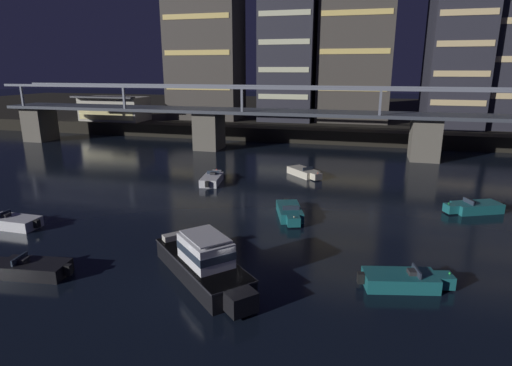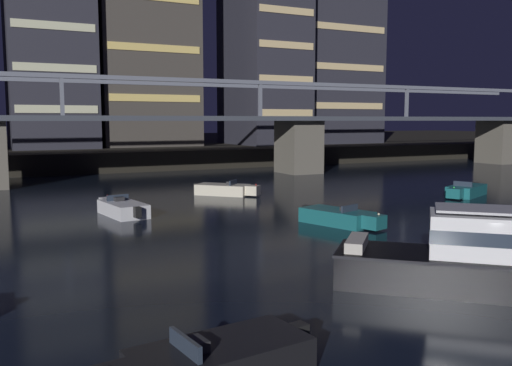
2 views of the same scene
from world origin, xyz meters
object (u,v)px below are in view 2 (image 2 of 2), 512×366
Objects in this scene: tower_east_tall at (263,65)px; speedboat_mid_center at (225,190)px; tower_east_low at (323,51)px; cabin_cruiser_near_left at (471,260)px; river_bridge at (161,134)px; speedboat_far_center at (212,363)px; speedboat_far_left at (465,191)px; tower_west_tall at (49,52)px; speedboat_far_right at (340,217)px; tower_central at (145,27)px; speedboat_near_center at (122,208)px.

tower_east_tall is 40.41m from speedboat_mid_center.
cabin_cruiser_near_left is at bearing -118.86° from tower_east_low.
speedboat_far_center is (-10.82, -40.15, -3.89)m from river_bridge.
speedboat_mid_center is 0.84× the size of speedboat_far_center.
speedboat_mid_center is 17.86m from speedboat_far_left.
tower_west_tall is 4.65× the size of speedboat_far_right.
tower_central is 51.65m from speedboat_far_right.
tower_central is 1.13× the size of tower_east_low.
speedboat_mid_center is (-30.46, -33.65, -15.53)m from tower_east_low.
river_bridge reaches higher than speedboat_far_left.
speedboat_near_center is 1.02× the size of speedboat_far_right.
tower_central is 66.48m from speedboat_far_center.
speedboat_near_center and speedboat_far_left have the same top height.
cabin_cruiser_near_left is (-32.44, -58.87, -14.89)m from tower_east_low.
speedboat_near_center is at bearing -135.28° from tower_east_low.
tower_east_low is at bearing 61.14° from cabin_cruiser_near_left.
speedboat_far_center is at bearing -93.26° from tower_west_tall.
speedboat_far_center is (-10.01, -2.17, -0.64)m from cabin_cruiser_near_left.
tower_east_tall is at bearing -5.90° from tower_west_tall.
tower_west_tall is at bearing 96.03° from cabin_cruiser_near_left.
tower_east_low is (26.90, -1.22, -1.83)m from tower_central.
tower_east_low reaches higher than river_bridge.
tower_east_tall reaches higher than river_bridge.
tower_central is 39.12m from speedboat_mid_center.
speedboat_far_center is 1.02× the size of speedboat_far_right.
speedboat_near_center is (-28.88, -38.15, -12.88)m from tower_east_tall.
speedboat_far_left is at bearing -7.10° from speedboat_near_center.
tower_east_tall reaches higher than cabin_cruiser_near_left.
speedboat_far_left is at bearing 34.30° from speedboat_far_center.
river_bridge is at bearing 88.78° from cabin_cruiser_near_left.
speedboat_far_right is (0.86, -13.69, 0.00)m from speedboat_mid_center.
tower_east_low is at bearing -2.59° from tower_central.
speedboat_far_left is (17.69, 16.72, -0.64)m from cabin_cruiser_near_left.
cabin_cruiser_near_left reaches higher than speedboat_far_right.
tower_central reaches higher than tower_west_tall.
tower_west_tall is 28.44m from tower_east_tall.
tower_central is at bearing 72.69° from speedboat_near_center.
tower_central reaches higher than tower_east_tall.
cabin_cruiser_near_left is (-21.85, -57.96, -12.25)m from tower_east_tall.
river_bridge reaches higher than speedboat_mid_center.
tower_east_tall is 4.30× the size of speedboat_near_center.
river_bridge is 3.07× the size of tower_central.
tower_east_low is 57.66m from speedboat_near_center.
speedboat_far_right is at bearing -40.00° from speedboat_near_center.
tower_west_tall is 62.57m from cabin_cruiser_near_left.
tower_west_tall is at bearing 89.17° from speedboat_near_center.
speedboat_far_center is at bearing -104.03° from tower_central.
tower_west_tall is 52.11m from speedboat_far_left.
cabin_cruiser_near_left reaches higher than speedboat_far_left.
speedboat_near_center is at bearing -107.31° from tower_central.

